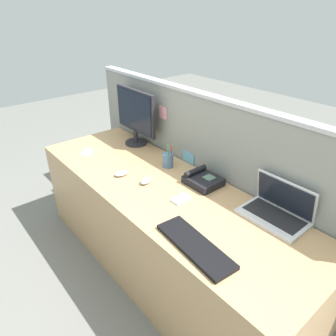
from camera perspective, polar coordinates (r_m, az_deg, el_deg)
ground_plane at (r=2.48m, az=-0.93°, el=-17.38°), size 10.00×10.00×0.00m
desk at (r=2.24m, az=-1.00°, el=-11.09°), size 2.21×0.72×0.70m
cubicle_divider at (r=2.31m, az=6.64°, el=-1.75°), size 2.55×0.08×1.24m
desktop_monitor at (r=2.57m, az=-5.98°, el=9.79°), size 0.48×0.18×0.46m
laptop at (r=1.84m, az=19.43°, el=-6.99°), size 0.36×0.23×0.22m
desk_phone at (r=2.06m, az=6.36°, el=-2.14°), size 0.22×0.20×0.09m
keyboard_main at (r=1.58m, az=4.95°, el=-13.97°), size 0.47×0.19×0.02m
computer_mouse_right_hand at (r=2.18m, az=-8.53°, el=-0.98°), size 0.07×0.11×0.03m
computer_mouse_left_hand at (r=2.07m, az=-4.03°, el=-2.32°), size 0.09×0.11×0.03m
pen_cup at (r=2.25m, az=-0.01°, el=1.50°), size 0.08×0.08×0.18m
cell_phone_white_slab at (r=2.57m, az=-14.58°, el=2.83°), size 0.14×0.14×0.01m
cell_phone_silver_slab at (r=1.91m, az=2.38°, el=-5.66°), size 0.07×0.13×0.01m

